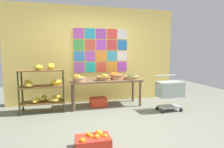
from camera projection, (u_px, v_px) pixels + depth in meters
ground at (112, 126)px, 3.60m from camera, size 9.69×9.69×0.00m
back_wall_with_art at (95, 55)px, 5.24m from camera, size 4.65×0.07×2.61m
banana_shelf_unit at (43, 86)px, 4.37m from camera, size 0.97×0.52×1.13m
display_table at (106, 83)px, 4.85m from camera, size 1.80×0.63×0.68m
fruit_basket_left at (132, 77)px, 4.91m from camera, size 0.39×0.39×0.13m
fruit_basket_back_right at (104, 78)px, 4.74m from camera, size 0.38×0.38×0.17m
fruit_basket_right at (79, 79)px, 4.50m from camera, size 0.31×0.31×0.18m
fruit_basket_back_left at (116, 76)px, 4.91m from camera, size 0.38×0.38×0.19m
produce_crate_under_table at (98, 102)px, 4.89m from camera, size 0.42×0.32×0.22m
orange_crate_foreground at (93, 141)px, 2.76m from camera, size 0.51×0.32×0.23m
shopping_cart at (170, 90)px, 4.46m from camera, size 0.58×0.41×0.83m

